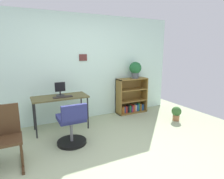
{
  "coord_description": "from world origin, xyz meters",
  "views": [
    {
      "loc": [
        -1.2,
        -2.18,
        1.65
      ],
      "look_at": [
        0.57,
        1.35,
        0.82
      ],
      "focal_mm": 30.4,
      "sensor_mm": 36.0,
      "label": 1
    }
  ],
  "objects_px": {
    "desk": "(60,99)",
    "potted_plant_on_shelf": "(135,69)",
    "office_chair": "(72,126)",
    "potted_plant_floor": "(176,113)",
    "keyboard": "(63,97)",
    "rocking_chair": "(6,135)",
    "bookshelf_low": "(131,98)",
    "monitor": "(60,89)"
  },
  "relations": [
    {
      "from": "rocking_chair",
      "to": "bookshelf_low",
      "type": "distance_m",
      "value": 3.11
    },
    {
      "from": "potted_plant_on_shelf",
      "to": "monitor",
      "type": "bearing_deg",
      "value": -175.02
    },
    {
      "from": "potted_plant_on_shelf",
      "to": "office_chair",
      "type": "bearing_deg",
      "value": -152.8
    },
    {
      "from": "keyboard",
      "to": "office_chair",
      "type": "xyz_separation_m",
      "value": [
        -0.01,
        -0.66,
        -0.37
      ]
    },
    {
      "from": "desk",
      "to": "potted_plant_on_shelf",
      "type": "relative_size",
      "value": 2.61
    },
    {
      "from": "potted_plant_on_shelf",
      "to": "potted_plant_floor",
      "type": "height_order",
      "value": "potted_plant_on_shelf"
    },
    {
      "from": "rocking_chair",
      "to": "bookshelf_low",
      "type": "relative_size",
      "value": 0.95
    },
    {
      "from": "office_chair",
      "to": "bookshelf_low",
      "type": "bearing_deg",
      "value": 29.47
    },
    {
      "from": "office_chair",
      "to": "monitor",
      "type": "bearing_deg",
      "value": 89.99
    },
    {
      "from": "desk",
      "to": "keyboard",
      "type": "distance_m",
      "value": 0.13
    },
    {
      "from": "desk",
      "to": "office_chair",
      "type": "distance_m",
      "value": 0.83
    },
    {
      "from": "rocking_chair",
      "to": "potted_plant_on_shelf",
      "type": "distance_m",
      "value": 3.25
    },
    {
      "from": "office_chair",
      "to": "rocking_chair",
      "type": "relative_size",
      "value": 0.89
    },
    {
      "from": "potted_plant_on_shelf",
      "to": "rocking_chair",
      "type": "bearing_deg",
      "value": -158.91
    },
    {
      "from": "monitor",
      "to": "office_chair",
      "type": "relative_size",
      "value": 0.36
    },
    {
      "from": "desk",
      "to": "monitor",
      "type": "relative_size",
      "value": 3.93
    },
    {
      "from": "desk",
      "to": "office_chair",
      "type": "height_order",
      "value": "office_chair"
    },
    {
      "from": "rocking_chair",
      "to": "bookshelf_low",
      "type": "height_order",
      "value": "bookshelf_low"
    },
    {
      "from": "keyboard",
      "to": "potted_plant_on_shelf",
      "type": "xyz_separation_m",
      "value": [
        1.95,
        0.35,
        0.44
      ]
    },
    {
      "from": "monitor",
      "to": "bookshelf_low",
      "type": "distance_m",
      "value": 1.95
    },
    {
      "from": "bookshelf_low",
      "to": "potted_plant_floor",
      "type": "xyz_separation_m",
      "value": [
        0.63,
        -1.01,
        -0.21
      ]
    },
    {
      "from": "potted_plant_floor",
      "to": "keyboard",
      "type": "bearing_deg",
      "value": 166.27
    },
    {
      "from": "desk",
      "to": "bookshelf_low",
      "type": "distance_m",
      "value": 1.95
    },
    {
      "from": "office_chair",
      "to": "potted_plant_on_shelf",
      "type": "relative_size",
      "value": 1.85
    },
    {
      "from": "bookshelf_low",
      "to": "potted_plant_on_shelf",
      "type": "height_order",
      "value": "potted_plant_on_shelf"
    },
    {
      "from": "keyboard",
      "to": "bookshelf_low",
      "type": "relative_size",
      "value": 0.41
    },
    {
      "from": "office_chair",
      "to": "rocking_chair",
      "type": "height_order",
      "value": "rocking_chair"
    },
    {
      "from": "keyboard",
      "to": "office_chair",
      "type": "relative_size",
      "value": 0.48
    },
    {
      "from": "keyboard",
      "to": "office_chair",
      "type": "distance_m",
      "value": 0.76
    },
    {
      "from": "rocking_chair",
      "to": "keyboard",
      "type": "bearing_deg",
      "value": 38.22
    },
    {
      "from": "desk",
      "to": "potted_plant_floor",
      "type": "relative_size",
      "value": 3.27
    },
    {
      "from": "bookshelf_low",
      "to": "office_chair",
      "type": "bearing_deg",
      "value": -150.53
    },
    {
      "from": "desk",
      "to": "potted_plant_on_shelf",
      "type": "height_order",
      "value": "potted_plant_on_shelf"
    },
    {
      "from": "monitor",
      "to": "potted_plant_on_shelf",
      "type": "xyz_separation_m",
      "value": [
        1.96,
        0.17,
        0.32
      ]
    },
    {
      "from": "rocking_chair",
      "to": "office_chair",
      "type": "bearing_deg",
      "value": 7.53
    },
    {
      "from": "keyboard",
      "to": "office_chair",
      "type": "bearing_deg",
      "value": -90.96
    },
    {
      "from": "office_chair",
      "to": "rocking_chair",
      "type": "distance_m",
      "value": 1.01
    },
    {
      "from": "monitor",
      "to": "keyboard",
      "type": "height_order",
      "value": "monitor"
    },
    {
      "from": "keyboard",
      "to": "potted_plant_on_shelf",
      "type": "height_order",
      "value": "potted_plant_on_shelf"
    },
    {
      "from": "monitor",
      "to": "rocking_chair",
      "type": "bearing_deg",
      "value": -135.74
    },
    {
      "from": "potted_plant_on_shelf",
      "to": "potted_plant_floor",
      "type": "bearing_deg",
      "value": -60.25
    },
    {
      "from": "desk",
      "to": "bookshelf_low",
      "type": "height_order",
      "value": "bookshelf_low"
    }
  ]
}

